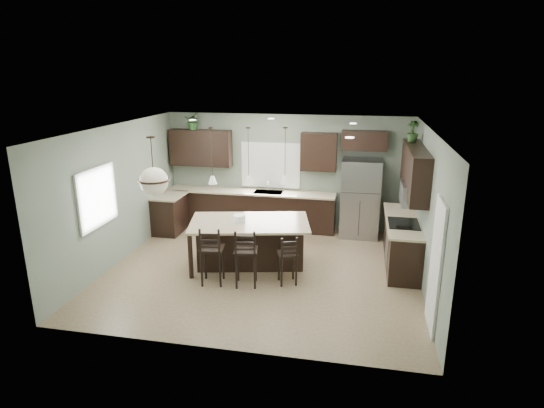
{
  "coord_description": "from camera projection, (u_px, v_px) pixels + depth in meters",
  "views": [
    {
      "loc": [
        1.8,
        -8.12,
        3.82
      ],
      "look_at": [
        0.1,
        0.4,
        1.25
      ],
      "focal_mm": 30.0,
      "sensor_mm": 36.0,
      "label": 1
    }
  ],
  "objects": [
    {
      "name": "ground",
      "position": [
        263.0,
        269.0,
        9.06
      ],
      "size": [
        6.0,
        6.0,
        0.0
      ],
      "primitive_type": "plane",
      "color": "#9E8466",
      "rests_on": "ground"
    },
    {
      "name": "pantry_door",
      "position": [
        436.0,
        266.0,
        6.75
      ],
      "size": [
        0.04,
        0.82,
        2.04
      ],
      "primitive_type": "cube",
      "color": "white",
      "rests_on": "ground"
    },
    {
      "name": "window_back",
      "position": [
        271.0,
        165.0,
        11.26
      ],
      "size": [
        1.35,
        0.02,
        1.0
      ],
      "primitive_type": "cube",
      "color": "white",
      "rests_on": "room_shell"
    },
    {
      "name": "window_left",
      "position": [
        97.0,
        197.0,
        8.43
      ],
      "size": [
        0.02,
        1.1,
        1.0
      ],
      "primitive_type": "cube",
      "color": "white",
      "rests_on": "room_shell"
    },
    {
      "name": "left_return_cabs",
      "position": [
        170.0,
        214.0,
        11.04
      ],
      "size": [
        0.6,
        0.9,
        0.9
      ],
      "primitive_type": "cube",
      "color": "black",
      "rests_on": "ground"
    },
    {
      "name": "left_return_countertop",
      "position": [
        169.0,
        196.0,
        10.9
      ],
      "size": [
        0.66,
        0.96,
        0.04
      ],
      "primitive_type": "cube",
      "color": "#BEB390",
      "rests_on": "left_return_cabs"
    },
    {
      "name": "back_lower_cabs",
      "position": [
        251.0,
        210.0,
        11.39
      ],
      "size": [
        4.2,
        0.6,
        0.9
      ],
      "primitive_type": "cube",
      "color": "black",
      "rests_on": "ground"
    },
    {
      "name": "back_countertop",
      "position": [
        250.0,
        192.0,
        11.24
      ],
      "size": [
        4.2,
        0.66,
        0.04
      ],
      "primitive_type": "cube",
      "color": "#BEB390",
      "rests_on": "back_lower_cabs"
    },
    {
      "name": "sink_inset",
      "position": [
        268.0,
        192.0,
        11.15
      ],
      "size": [
        0.7,
        0.45,
        0.01
      ],
      "primitive_type": "cube",
      "color": "gray",
      "rests_on": "back_countertop"
    },
    {
      "name": "faucet",
      "position": [
        268.0,
        187.0,
        11.08
      ],
      "size": [
        0.02,
        0.02,
        0.28
      ],
      "primitive_type": "cylinder",
      "color": "silver",
      "rests_on": "back_countertop"
    },
    {
      "name": "back_upper_left",
      "position": [
        201.0,
        148.0,
        11.33
      ],
      "size": [
        1.55,
        0.34,
        0.9
      ],
      "primitive_type": "cube",
      "color": "black",
      "rests_on": "room_shell"
    },
    {
      "name": "back_upper_right",
      "position": [
        319.0,
        152.0,
        10.78
      ],
      "size": [
        0.85,
        0.34,
        0.9
      ],
      "primitive_type": "cube",
      "color": "black",
      "rests_on": "room_shell"
    },
    {
      "name": "fridge_header",
      "position": [
        365.0,
        141.0,
        10.5
      ],
      "size": [
        1.05,
        0.34,
        0.45
      ],
      "primitive_type": "cube",
      "color": "black",
      "rests_on": "room_shell"
    },
    {
      "name": "right_lower_cabs",
      "position": [
        402.0,
        242.0,
        9.24
      ],
      "size": [
        0.6,
        2.35,
        0.9
      ],
      "primitive_type": "cube",
      "color": "black",
      "rests_on": "ground"
    },
    {
      "name": "right_countertop",
      "position": [
        402.0,
        220.0,
        9.11
      ],
      "size": [
        0.66,
        2.35,
        0.04
      ],
      "primitive_type": "cube",
      "color": "#BEB390",
      "rests_on": "right_lower_cabs"
    },
    {
      "name": "cooktop",
      "position": [
        404.0,
        223.0,
        8.85
      ],
      "size": [
        0.58,
        0.75,
        0.02
      ],
      "primitive_type": "cube",
      "color": "black",
      "rests_on": "right_countertop"
    },
    {
      "name": "wall_oven_front",
      "position": [
        387.0,
        246.0,
        9.04
      ],
      "size": [
        0.01,
        0.72,
        0.6
      ],
      "primitive_type": "cube",
      "color": "gray",
      "rests_on": "right_lower_cabs"
    },
    {
      "name": "right_upper_cabs",
      "position": [
        415.0,
        170.0,
        8.79
      ],
      "size": [
        0.34,
        2.35,
        0.9
      ],
      "primitive_type": "cube",
      "color": "black",
      "rests_on": "room_shell"
    },
    {
      "name": "microwave",
      "position": [
        412.0,
        194.0,
        8.66
      ],
      "size": [
        0.4,
        0.75,
        0.4
      ],
      "primitive_type": "cube",
      "color": "gray",
      "rests_on": "right_upper_cabs"
    },
    {
      "name": "refrigerator",
      "position": [
        360.0,
        198.0,
        10.66
      ],
      "size": [
        0.9,
        0.74,
        1.85
      ],
      "primitive_type": "cube",
      "color": "gray",
      "rests_on": "ground"
    },
    {
      "name": "kitchen_island",
      "position": [
        250.0,
        243.0,
        9.15
      ],
      "size": [
        2.57,
        1.8,
        0.92
      ],
      "primitive_type": "cube",
      "rotation": [
        0.0,
        0.0,
        0.21
      ],
      "color": "black",
      "rests_on": "ground"
    },
    {
      "name": "serving_dish",
      "position": [
        239.0,
        218.0,
        8.99
      ],
      "size": [
        0.24,
        0.24,
        0.14
      ],
      "primitive_type": "cylinder",
      "color": "white",
      "rests_on": "kitchen_island"
    },
    {
      "name": "bar_stool_left",
      "position": [
        212.0,
        255.0,
        8.33
      ],
      "size": [
        0.47,
        0.47,
        1.13
      ],
      "primitive_type": "cube",
      "rotation": [
        0.0,
        0.0,
        0.14
      ],
      "color": "black",
      "rests_on": "ground"
    },
    {
      "name": "bar_stool_center",
      "position": [
        246.0,
        257.0,
        8.25
      ],
      "size": [
        0.48,
        0.48,
        1.11
      ],
      "primitive_type": "cube",
      "rotation": [
        0.0,
        0.0,
        0.18
      ],
      "color": "black",
      "rests_on": "ground"
    },
    {
      "name": "bar_stool_right",
      "position": [
        288.0,
        259.0,
        8.34
      ],
      "size": [
        0.46,
        0.46,
        0.95
      ],
      "primitive_type": "cube",
      "rotation": [
        0.0,
        0.0,
        0.36
      ],
      "color": "black",
      "rests_on": "ground"
    },
    {
      "name": "pendant_left",
      "position": [
        212.0,
        156.0,
        8.63
      ],
      "size": [
        0.17,
        0.17,
        1.1
      ],
      "primitive_type": null,
      "color": "white",
      "rests_on": "room_shell"
    },
    {
      "name": "pendant_center",
      "position": [
        248.0,
        156.0,
        8.64
      ],
      "size": [
        0.17,
        0.17,
        1.1
      ],
      "primitive_type": null,
      "color": "silver",
      "rests_on": "room_shell"
    },
    {
      "name": "pendant_right",
      "position": [
        285.0,
        156.0,
        8.65
      ],
      "size": [
        0.17,
        0.17,
        1.1
      ],
      "primitive_type": null,
      "color": "white",
      "rests_on": "room_shell"
    },
    {
      "name": "chandelier",
      "position": [
        153.0,
        166.0,
        7.44
      ],
      "size": [
        0.51,
        0.51,
        0.99
      ],
      "primitive_type": null,
      "color": "#F4E4C8",
      "rests_on": "room_shell"
    },
    {
      "name": "plant_back_left",
      "position": [
        193.0,
        121.0,
        11.14
      ],
      "size": [
        0.43,
        0.38,
        0.43
      ],
      "primitive_type": "imported",
      "rotation": [
        0.0,
        0.0,
        0.14
      ],
      "color": "#285324",
      "rests_on": "back_upper_left"
    },
    {
      "name": "plant_right_wall",
      "position": [
        413.0,
        131.0,
        9.25
      ],
      "size": [
        0.31,
        0.31,
        0.43
      ],
      "primitive_type": "imported",
      "rotation": [
        0.0,
        0.0,
        -0.36
      ],
      "color": "#284B20",
      "rests_on": "right_upper_cabs"
    },
    {
      "name": "room_shell",
      "position": [
        263.0,
        187.0,
        8.57
      ],
      "size": [
        6.0,
        6.0,
        6.0
      ],
      "color": "slate",
      "rests_on": "ground"
    }
  ]
}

